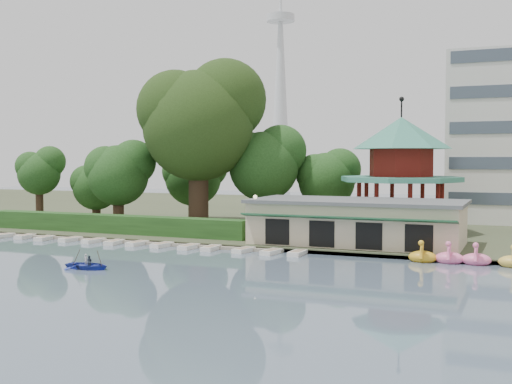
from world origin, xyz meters
The scene contains 14 objects.
ground_plane centered at (0.00, 0.00, 0.00)m, with size 220.00×220.00×0.00m, color slate.
shore centered at (0.00, 52.00, 0.20)m, with size 220.00×70.00×0.40m, color #424930.
embankment centered at (0.00, 17.30, 0.15)m, with size 220.00×0.60×0.30m, color gray.
dock centered at (-12.00, 17.20, 0.12)m, with size 34.00×1.60×0.24m, color gray.
boathouse centered at (10.00, 21.97, 2.37)m, with size 18.60×9.39×3.90m.
pavilion centered at (12.00, 32.00, 7.48)m, with size 12.40×12.40×13.50m.
broadcast_tower centered at (-42.00, 140.00, 33.98)m, with size 8.00×8.00×96.00m.
hedge centered at (-15.00, 20.50, 1.30)m, with size 30.00×2.00×1.80m, color #244E1D.
lamp_post centered at (1.50, 19.00, 3.34)m, with size 0.36×0.36×4.28m.
big_tree centered at (-8.84, 28.19, 12.36)m, with size 13.15×12.26×18.37m.
small_trees centered at (-11.21, 31.84, 6.44)m, with size 39.30×16.98×11.26m.
swan_boats centered at (22.81, 16.63, 0.40)m, with size 14.27×2.04×1.92m.
moored_rowboats centered at (-10.11, 15.80, 0.18)m, with size 34.64×2.78×0.36m.
rowboat_with_passengers centered at (-5.20, 3.94, 0.49)m, with size 4.74×3.40×2.01m.
Camera 1 is at (23.76, -33.44, 7.93)m, focal length 45.00 mm.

